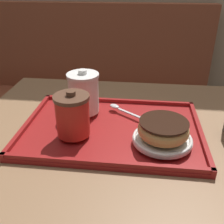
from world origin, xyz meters
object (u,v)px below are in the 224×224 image
coffee_cup_front (73,115)px  coffee_cup_rear (84,93)px  spoon (120,109)px  donut_chocolate_glazed (163,129)px

coffee_cup_front → coffee_cup_rear: coffee_cup_rear is taller
coffee_cup_front → spoon: size_ratio=0.92×
coffee_cup_front → spoon: 0.20m
spoon → coffee_cup_front: bearing=88.2°
coffee_cup_front → donut_chocolate_glazed: coffee_cup_front is taller
coffee_cup_rear → spoon: coffee_cup_rear is taller
coffee_cup_front → spoon: bearing=52.7°
donut_chocolate_glazed → coffee_cup_front: bearing=177.6°
coffee_cup_front → coffee_cup_rear: bearing=89.4°
coffee_cup_rear → spoon: size_ratio=1.00×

